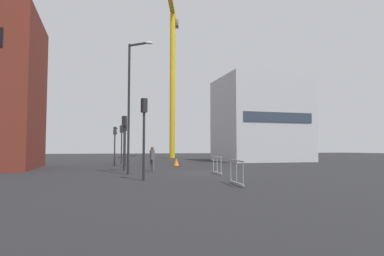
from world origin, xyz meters
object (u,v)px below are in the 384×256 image
Objects in this scene: traffic_light_near at (125,137)px; traffic_cone_on_verge at (176,162)px; construction_crane at (172,58)px; traffic_light_median at (124,134)px; traffic_light_far at (122,138)px; streetlamp_tall at (131,98)px; pedestrian_walking at (152,157)px; traffic_light_verge at (144,125)px; traffic_light_corner at (115,139)px.

traffic_light_near is 5.52× the size of traffic_cone_on_verge.
construction_crane is 6.52× the size of traffic_light_median.
traffic_light_far reaches higher than traffic_light_near.
streetlamp_tall reaches higher than pedestrian_walking.
traffic_light_median is at bearing 93.17° from traffic_light_verge.
streetlamp_tall is 10.67m from traffic_cone_on_verge.
traffic_light_median is 5.61× the size of traffic_cone_on_verge.
traffic_light_corner is at bearing -108.76° from traffic_light_far.
traffic_cone_on_verge is at bearing -45.40° from traffic_light_far.
construction_crane is 6.57× the size of traffic_light_far.
traffic_light_near is (0.34, 8.84, -2.07)m from streetlamp_tall.
traffic_light_corner is 2.09× the size of pedestrian_walking.
traffic_light_median reaches higher than traffic_light_corner.
streetlamp_tall is at bearing -119.49° from traffic_cone_on_verge.
traffic_light_corner is at bearing 92.23° from streetlamp_tall.
streetlamp_tall is at bearing 94.01° from traffic_light_verge.
construction_crane is 34.72m from pedestrian_walking.
traffic_light_near is at bearing -69.29° from traffic_light_corner.
traffic_cone_on_verge is (3.12, 6.08, -0.66)m from pedestrian_walking.
traffic_cone_on_verge is (4.94, 4.99, -2.27)m from traffic_light_median.
construction_crane reaches higher than traffic_light_verge.
traffic_light_near reaches higher than traffic_light_corner.
traffic_light_verge reaches higher than traffic_light_near.
traffic_light_corner is at bearing -115.12° from construction_crane.
traffic_light_near is 2.25× the size of pedestrian_walking.
pedestrian_walking is at bearing 55.14° from streetlamp_tall.
pedestrian_walking reaches higher than traffic_cone_on_verge.
pedestrian_walking is at bearing -117.18° from traffic_cone_on_verge.
traffic_light_far is at bearing 90.20° from traffic_light_near.
traffic_light_median is 2.28× the size of pedestrian_walking.
traffic_light_far is 10.84m from pedestrian_walking.
traffic_light_near is at bearing 89.69° from traffic_light_verge.
traffic_light_median is at bearing 148.90° from pedestrian_walking.
streetlamp_tall is at bearing -106.64° from construction_crane.
streetlamp_tall is at bearing -87.75° from traffic_light_median.
traffic_light_verge is at bearing -90.31° from traffic_light_near.
traffic_light_median is 7.38m from traffic_cone_on_verge.
traffic_light_verge is at bearing -104.58° from construction_crane.
traffic_light_far is at bearing 134.60° from traffic_cone_on_verge.
traffic_light_median reaches higher than pedestrian_walking.
traffic_light_median is (-9.83, -28.91, -13.90)m from construction_crane.
streetlamp_tall is 11.62× the size of traffic_cone_on_verge.
streetlamp_tall is at bearing -124.86° from pedestrian_walking.
construction_crane is at bearing 64.20° from traffic_light_far.
traffic_light_near reaches higher than pedestrian_walking.
traffic_cone_on_verge is (4.47, -0.34, -2.24)m from traffic_light_near.
traffic_light_corner is 8.81m from pedestrian_walking.
traffic_light_median is 2.67m from pedestrian_walking.
traffic_light_median is (-0.14, 3.51, -2.04)m from streetlamp_tall.
streetlamp_tall is 9.09m from traffic_light_near.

